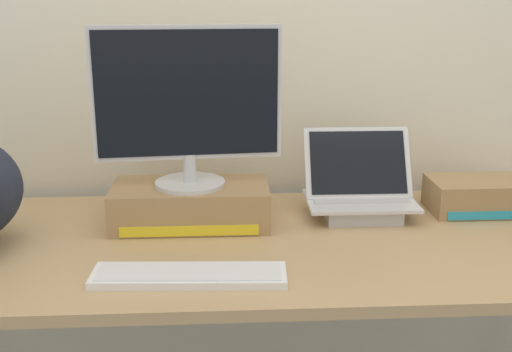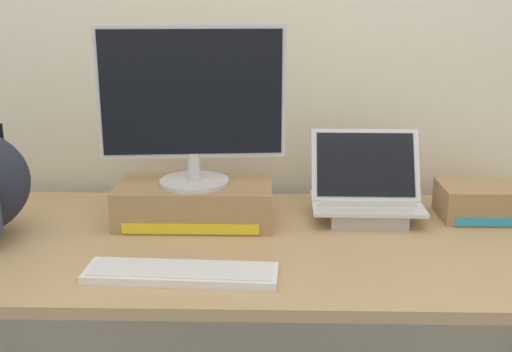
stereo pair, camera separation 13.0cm
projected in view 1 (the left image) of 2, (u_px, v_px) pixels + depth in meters
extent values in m
cube|color=silver|center=(247.00, 22.00, 2.06)|extent=(7.00, 0.10, 2.60)
cube|color=tan|center=(256.00, 244.00, 1.74)|extent=(2.09, 0.81, 0.03)
cube|color=#9E7A51|center=(191.00, 204.00, 1.84)|extent=(0.45, 0.23, 0.12)
cube|color=yellow|center=(189.00, 231.00, 1.73)|extent=(0.38, 0.00, 0.03)
cylinder|color=silver|center=(190.00, 183.00, 1.82)|extent=(0.20, 0.20, 0.01)
cylinder|color=silver|center=(190.00, 168.00, 1.80)|extent=(0.04, 0.04, 0.08)
cube|color=silver|center=(187.00, 93.00, 1.74)|extent=(0.53, 0.06, 0.37)
cube|color=black|center=(188.00, 94.00, 1.73)|extent=(0.50, 0.05, 0.35)
cube|color=#ADADB2|center=(360.00, 209.00, 1.91)|extent=(0.22, 0.20, 0.04)
cube|color=silver|center=(360.00, 201.00, 1.90)|extent=(0.33, 0.23, 0.01)
cube|color=#B7B7BC|center=(359.00, 197.00, 1.91)|extent=(0.29, 0.13, 0.00)
cube|color=silver|center=(358.00, 163.00, 1.93)|extent=(0.33, 0.12, 0.20)
cube|color=black|center=(358.00, 162.00, 1.92)|extent=(0.29, 0.10, 0.18)
cube|color=white|center=(189.00, 276.00, 1.48)|extent=(0.46, 0.14, 0.02)
cube|color=silver|center=(189.00, 271.00, 1.48)|extent=(0.43, 0.12, 0.00)
cube|color=#9E7A51|center=(481.00, 195.00, 1.94)|extent=(0.32, 0.18, 0.10)
cube|color=#2899BC|center=(493.00, 215.00, 1.86)|extent=(0.27, 0.00, 0.02)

